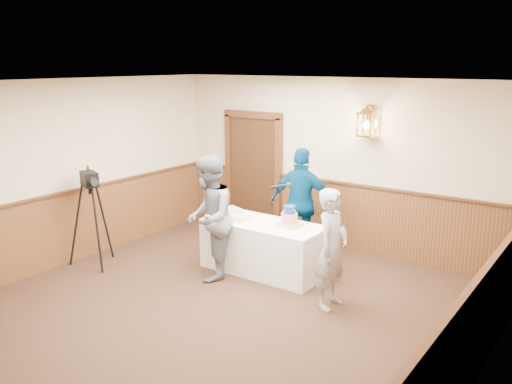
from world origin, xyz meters
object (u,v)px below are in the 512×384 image
display_table (264,247)px  interviewer (209,218)px  tv_camera_rig (93,224)px  baker (332,249)px  tiered_cake (289,218)px  sheet_cake_green (231,211)px  assistant_p (302,203)px  sheet_cake_yellow (236,218)px

display_table → interviewer: bearing=-127.9°
tv_camera_rig → display_table: bearing=53.1°
display_table → baker: size_ratio=1.17×
display_table → tiered_cake: tiered_cake is taller
baker → sheet_cake_green: bearing=72.4°
display_table → sheet_cake_green: size_ratio=5.62×
display_table → assistant_p: assistant_p is taller
display_table → baker: bearing=-19.7°
baker → tv_camera_rig: size_ratio=1.06×
baker → assistant_p: size_ratio=0.88×
tiered_cake → assistant_p: bearing=108.4°
interviewer → display_table: bearing=111.5°
sheet_cake_green → sheet_cake_yellow: bearing=-40.6°
tiered_cake → assistant_p: assistant_p is taller
display_table → sheet_cake_yellow: (-0.42, -0.11, 0.41)m
interviewer → tv_camera_rig: size_ratio=1.23×
sheet_cake_yellow → sheet_cake_green: 0.38m
interviewer → tiered_cake: bearing=97.0°
sheet_cake_yellow → baker: bearing=-11.8°
interviewer → tv_camera_rig: interviewer is taller
baker → interviewer: bearing=93.8°
interviewer → tv_camera_rig: (-1.76, -0.64, -0.24)m
sheet_cake_green → assistant_p: 1.11m
sheet_cake_yellow → interviewer: interviewer is taller
display_table → tiered_cake: bearing=7.4°
display_table → assistant_p: size_ratio=1.03×
sheet_cake_yellow → assistant_p: (0.56, 0.96, 0.09)m
display_table → assistant_p: bearing=80.9°
sheet_cake_green → baker: 2.16m
display_table → sheet_cake_green: bearing=169.3°
sheet_cake_yellow → tv_camera_rig: tv_camera_rig is taller
baker → tv_camera_rig: 3.71m
tiered_cake → sheet_cake_green: size_ratio=1.06×
sheet_cake_green → assistant_p: size_ratio=0.18×
sheet_cake_green → assistant_p: (0.85, 0.71, 0.09)m
tv_camera_rig → sheet_cake_yellow: bearing=56.0°
tiered_cake → sheet_cake_green: 1.12m
baker → assistant_p: 1.82m
display_table → baker: (1.36, -0.49, 0.39)m
sheet_cake_yellow → interviewer: 0.55m
sheet_cake_green → tv_camera_rig: (-1.55, -1.41, -0.13)m
baker → tiered_cake: bearing=59.8°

